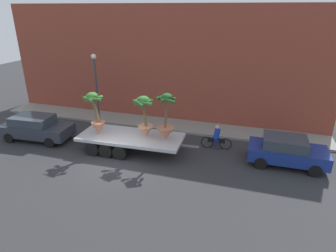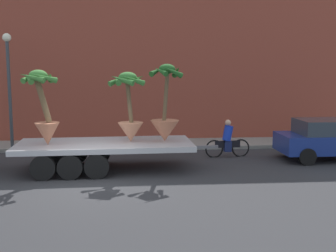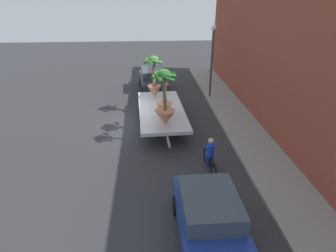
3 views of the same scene
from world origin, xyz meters
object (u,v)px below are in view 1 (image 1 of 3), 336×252
flatbed_trailer (127,138)px  potted_palm_middle (96,115)px  potted_palm_rear (166,124)px  potted_palm_front (145,119)px  parked_car (286,151)px  street_lamp (96,79)px  trailing_car (36,127)px  cyclist (217,138)px

flatbed_trailer → potted_palm_middle: size_ratio=2.82×
potted_palm_rear → potted_palm_front: potted_palm_rear is taller
potted_palm_front → parked_car: (7.75, 0.89, -1.25)m
flatbed_trailer → potted_palm_middle: bearing=-169.5°
potted_palm_front → street_lamp: bearing=145.1°
potted_palm_rear → street_lamp: size_ratio=0.56×
potted_palm_rear → trailing_car: size_ratio=0.60×
potted_palm_middle → parked_car: bearing=7.1°
flatbed_trailer → potted_palm_rear: (2.37, 0.09, 1.13)m
flatbed_trailer → potted_palm_middle: (-1.72, -0.32, 1.38)m
parked_car → street_lamp: (-12.81, 2.64, 2.40)m
potted_palm_rear → cyclist: (2.63, 1.72, -1.23)m
cyclist → trailing_car: bearing=-169.4°
potted_palm_middle → parked_car: size_ratio=0.62×
cyclist → street_lamp: street_lamp is taller
potted_palm_rear → street_lamp: street_lamp is taller
potted_palm_front → cyclist: (3.89, 1.70, -1.41)m
trailing_car → street_lamp: 5.14m
flatbed_trailer → trailing_car: (-6.22, -0.29, 0.06)m
potted_palm_middle → parked_car: potted_palm_middle is taller
flatbed_trailer → cyclist: cyclist is taller
potted_palm_front → flatbed_trailer: bearing=-174.3°
potted_palm_rear → parked_car: bearing=8.0°
parked_car → trailing_car: 15.12m
potted_palm_middle → trailing_car: size_ratio=0.55×
flatbed_trailer → parked_car: 8.91m
potted_palm_front → street_lamp: size_ratio=0.51×
potted_palm_front → parked_car: size_ratio=0.60×
cyclist → flatbed_trailer: bearing=-160.1°
potted_palm_rear → potted_palm_middle: (-4.09, -0.41, 0.25)m
parked_car → street_lamp: size_ratio=0.84×
parked_car → trailing_car: same height
street_lamp → flatbed_trailer: bearing=-42.7°
flatbed_trailer → potted_palm_middle: 2.23m
street_lamp → trailing_car: bearing=-119.9°
potted_palm_front → trailing_car: 7.44m
flatbed_trailer → street_lamp: (-3.95, 3.65, 2.46)m
trailing_car → parked_car: bearing=4.9°
potted_palm_rear → parked_car: 6.64m
cyclist → parked_car: parked_car is taller
flatbed_trailer → cyclist: 5.32m
potted_palm_rear → parked_car: (6.48, 0.91, -1.08)m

